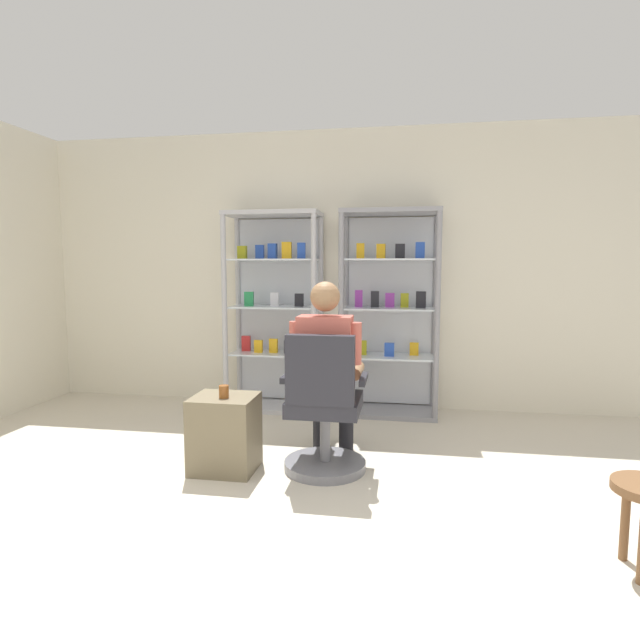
# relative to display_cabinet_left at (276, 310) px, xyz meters

# --- Properties ---
(ground_plane) EXTENTS (7.20, 7.20, 0.00)m
(ground_plane) POSITION_rel_display_cabinet_left_xyz_m (0.55, -2.76, -0.97)
(ground_plane) COLOR beige
(back_wall) EXTENTS (6.00, 0.10, 2.70)m
(back_wall) POSITION_rel_display_cabinet_left_xyz_m (0.55, 0.24, 0.38)
(back_wall) COLOR silver
(back_wall) RESTS_ON ground
(display_cabinet_left) EXTENTS (0.90, 0.45, 1.90)m
(display_cabinet_left) POSITION_rel_display_cabinet_left_xyz_m (0.00, 0.00, 0.00)
(display_cabinet_left) COLOR #B7B7BC
(display_cabinet_left) RESTS_ON ground
(display_cabinet_right) EXTENTS (0.90, 0.45, 1.90)m
(display_cabinet_right) POSITION_rel_display_cabinet_left_xyz_m (1.10, 0.00, -0.00)
(display_cabinet_right) COLOR gray
(display_cabinet_right) RESTS_ON ground
(office_chair) EXTENTS (0.56, 0.56, 0.96)m
(office_chair) POSITION_rel_display_cabinet_left_xyz_m (0.72, -1.52, -0.57)
(office_chair) COLOR slate
(office_chair) RESTS_ON ground
(seated_shopkeeper) EXTENTS (0.49, 0.57, 1.29)m
(seated_shopkeeper) POSITION_rel_display_cabinet_left_xyz_m (0.72, -1.36, -0.25)
(seated_shopkeeper) COLOR black
(seated_shopkeeper) RESTS_ON ground
(storage_crate) EXTENTS (0.42, 0.37, 0.51)m
(storage_crate) POSITION_rel_display_cabinet_left_xyz_m (0.05, -1.59, -0.71)
(storage_crate) COLOR #72664C
(storage_crate) RESTS_ON ground
(tea_glass) EXTENTS (0.07, 0.07, 0.08)m
(tea_glass) POSITION_rel_display_cabinet_left_xyz_m (0.06, -1.63, -0.41)
(tea_glass) COLOR brown
(tea_glass) RESTS_ON storage_crate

